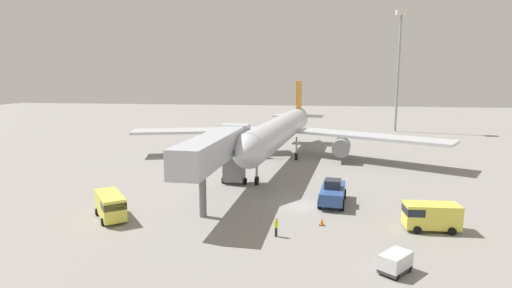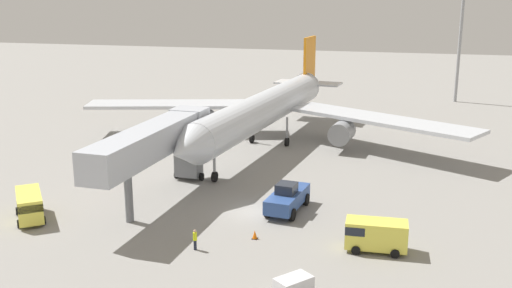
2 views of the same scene
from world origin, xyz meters
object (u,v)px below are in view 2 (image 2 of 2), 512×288
at_px(service_van_mid_center, 29,205).
at_px(safety_cone_alpha, 255,235).
at_px(airplane_at_gate, 268,108).
at_px(jet_bridge, 158,142).
at_px(service_van_mid_left, 374,234).
at_px(baggage_cart_rear_left, 294,286).
at_px(pushback_tug, 287,198).
at_px(ground_crew_worker_foreground, 195,239).

height_order(service_van_mid_center, safety_cone_alpha, service_van_mid_center).
relative_size(airplane_at_gate, safety_cone_alpha, 73.79).
relative_size(jet_bridge, service_van_mid_left, 4.22).
height_order(service_van_mid_left, baggage_cart_rear_left, service_van_mid_left).
height_order(service_van_mid_left, safety_cone_alpha, service_van_mid_left).
xyz_separation_m(airplane_at_gate, service_van_mid_left, (15.50, -28.89, -3.51)).
distance_m(pushback_tug, baggage_cart_rear_left, 15.59).
distance_m(service_van_mid_center, baggage_cart_rear_left, 25.72).
height_order(jet_bridge, pushback_tug, jet_bridge).
relative_size(service_van_mid_left, ground_crew_worker_foreground, 2.87).
relative_size(service_van_mid_left, service_van_mid_center, 0.89).
xyz_separation_m(jet_bridge, service_van_mid_left, (20.39, -6.27, -4.31)).
xyz_separation_m(service_van_mid_left, safety_cone_alpha, (-9.34, -0.25, -1.00)).
height_order(jet_bridge, service_van_mid_center, jet_bridge).
height_order(service_van_mid_left, service_van_mid_center, service_van_mid_center).
bearing_deg(service_van_mid_left, jet_bridge, 162.90).
xyz_separation_m(pushback_tug, baggage_cart_rear_left, (3.68, -15.14, -0.45)).
bearing_deg(safety_cone_alpha, service_van_mid_center, -176.62).
bearing_deg(service_van_mid_center, jet_bridge, 41.36).
distance_m(airplane_at_gate, service_van_mid_left, 32.97).
height_order(baggage_cart_rear_left, safety_cone_alpha, baggage_cart_rear_left).
distance_m(pushback_tug, service_van_mid_center, 22.42).
relative_size(service_van_mid_center, safety_cone_alpha, 7.44).
bearing_deg(ground_crew_worker_foreground, airplane_at_gate, 94.08).
height_order(pushback_tug, service_van_mid_left, pushback_tug).
relative_size(jet_bridge, ground_crew_worker_foreground, 12.11).
distance_m(service_van_mid_center, ground_crew_worker_foreground, 16.07).
distance_m(pushback_tug, safety_cone_alpha, 6.87).
bearing_deg(service_van_mid_center, airplane_at_gate, 65.80).
bearing_deg(pushback_tug, baggage_cart_rear_left, -76.34).
bearing_deg(jet_bridge, airplane_at_gate, 77.80).
distance_m(jet_bridge, service_van_mid_center, 12.41).
bearing_deg(jet_bridge, baggage_cart_rear_left, -43.19).
height_order(jet_bridge, safety_cone_alpha, jet_bridge).
bearing_deg(baggage_cart_rear_left, pushback_tug, 103.66).
xyz_separation_m(pushback_tug, service_van_mid_center, (-20.99, -7.87, 0.12)).
distance_m(service_van_mid_left, service_van_mid_center, 29.16).
bearing_deg(safety_cone_alpha, service_van_mid_left, 1.55).
bearing_deg(ground_crew_worker_foreground, baggage_cart_rear_left, -30.95).
bearing_deg(airplane_at_gate, baggage_cart_rear_left, -73.62).
relative_size(service_van_mid_left, baggage_cart_rear_left, 1.73).
distance_m(airplane_at_gate, baggage_cart_rear_left, 39.38).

